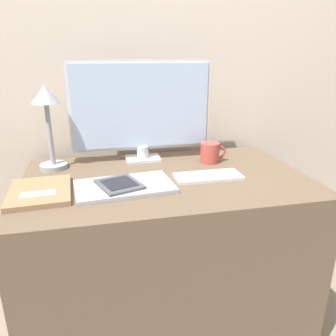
{
  "coord_description": "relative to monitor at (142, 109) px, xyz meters",
  "views": [
    {
      "loc": [
        -0.25,
        -1.03,
        1.19
      ],
      "look_at": [
        -0.0,
        0.09,
        0.79
      ],
      "focal_mm": 35.0,
      "sensor_mm": 36.0,
      "label": 1
    }
  ],
  "objects": [
    {
      "name": "wall_back",
      "position": [
        0.06,
        0.18,
        0.24
      ],
      "size": [
        3.6,
        0.05,
        2.4
      ],
      "color": "beige",
      "rests_on": "ground_plane"
    },
    {
      "name": "notebook",
      "position": [
        -0.41,
        -0.32,
        -0.22
      ],
      "size": [
        0.22,
        0.27,
        0.02
      ],
      "color": "#93704C",
      "rests_on": "desk"
    },
    {
      "name": "desk",
      "position": [
        0.06,
        -0.24,
        -0.6
      ],
      "size": [
        1.12,
        0.67,
        0.73
      ],
      "color": "brown",
      "rests_on": "ground_plane"
    },
    {
      "name": "desk_lamp",
      "position": [
        -0.39,
        -0.04,
        0.0
      ],
      "size": [
        0.11,
        0.11,
        0.35
      ],
      "color": "#999EA8",
      "rests_on": "desk"
    },
    {
      "name": "laptop",
      "position": [
        -0.12,
        -0.33,
        -0.22
      ],
      "size": [
        0.37,
        0.24,
        0.02
      ],
      "color": "#A3A3A8",
      "rests_on": "desk"
    },
    {
      "name": "ereader",
      "position": [
        -0.13,
        -0.33,
        -0.21
      ],
      "size": [
        0.18,
        0.2,
        0.01
      ],
      "color": "#4C4C51",
      "rests_on": "laptop"
    },
    {
      "name": "coffee_mug",
      "position": [
        0.29,
        -0.1,
        -0.19
      ],
      "size": [
        0.12,
        0.08,
        0.09
      ],
      "color": "#B7473D",
      "rests_on": "desk"
    },
    {
      "name": "keyboard",
      "position": [
        0.22,
        -0.29,
        -0.22
      ],
      "size": [
        0.26,
        0.11,
        0.01
      ],
      "color": "silver",
      "rests_on": "desk"
    },
    {
      "name": "monitor",
      "position": [
        0.0,
        0.0,
        0.0
      ],
      "size": [
        0.62,
        0.11,
        0.44
      ],
      "color": "silver",
      "rests_on": "desk"
    }
  ]
}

